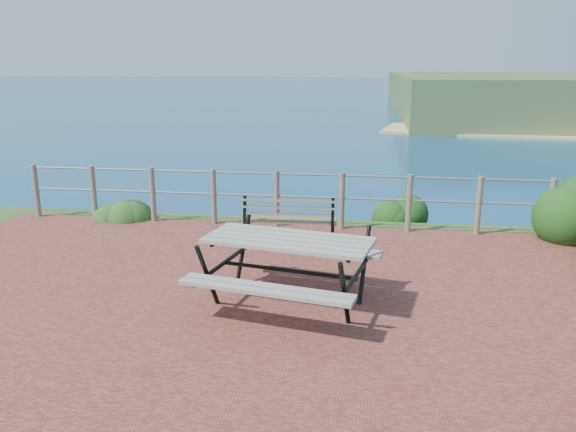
{
  "coord_description": "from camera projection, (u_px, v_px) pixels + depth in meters",
  "views": [
    {
      "loc": [
        1.61,
        -6.19,
        2.79
      ],
      "look_at": [
        0.5,
        1.36,
        0.75
      ],
      "focal_mm": 35.0,
      "sensor_mm": 36.0,
      "label": 1
    }
  ],
  "objects": [
    {
      "name": "picnic_table",
      "position": [
        288.0,
        264.0,
        6.64
      ],
      "size": [
        2.06,
        1.67,
        0.82
      ],
      "rotation": [
        0.0,
        0.0,
        -0.19
      ],
      "color": "gray",
      "rests_on": "ground"
    },
    {
      "name": "shrub_lip_west",
      "position": [
        127.0,
        216.0,
        10.77
      ],
      "size": [
        0.82,
        0.82,
        0.57
      ],
      "primitive_type": "ellipsoid",
      "color": "#234A1B",
      "rests_on": "ground"
    },
    {
      "name": "ocean",
      "position": [
        368.0,
        74.0,
        198.01
      ],
      "size": [
        1200.0,
        1200.0,
        0.0
      ],
      "primitive_type": "plane",
      "color": "#155D82",
      "rests_on": "ground"
    },
    {
      "name": "shrub_right_edge",
      "position": [
        573.0,
        239.0,
        9.37
      ],
      "size": [
        1.25,
        1.25,
        1.78
      ],
      "primitive_type": "ellipsoid",
      "color": "#1A3E13",
      "rests_on": "ground"
    },
    {
      "name": "ground",
      "position": [
        232.0,
        302.0,
        6.86
      ],
      "size": [
        10.0,
        7.0,
        0.12
      ],
      "primitive_type": "cube",
      "color": "brown",
      "rests_on": "ground"
    },
    {
      "name": "park_bench",
      "position": [
        290.0,
        213.0,
        8.86
      ],
      "size": [
        1.49,
        0.43,
        0.83
      ],
      "rotation": [
        0.0,
        0.0,
        0.04
      ],
      "color": "brown",
      "rests_on": "ground"
    },
    {
      "name": "safety_railing",
      "position": [
        277.0,
        196.0,
        9.91
      ],
      "size": [
        9.4,
        0.1,
        1.0
      ],
      "color": "#6B5B4C",
      "rests_on": "ground"
    },
    {
      "name": "shrub_lip_east",
      "position": [
        399.0,
        218.0,
        10.67
      ],
      "size": [
        0.82,
        0.82,
        0.57
      ],
      "primitive_type": "ellipsoid",
      "color": "#1A3E13",
      "rests_on": "ground"
    }
  ]
}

